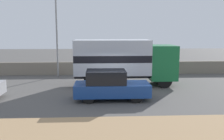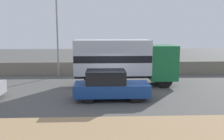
# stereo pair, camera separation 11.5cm
# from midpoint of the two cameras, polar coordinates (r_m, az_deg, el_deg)

# --- Properties ---
(ground_plane) EXTENTS (80.00, 80.00, 0.00)m
(ground_plane) POSITION_cam_midpoint_polar(r_m,az_deg,el_deg) (14.85, 0.30, -6.06)
(ground_plane) COLOR #514F4C
(stone_wall_backdrop) EXTENTS (60.00, 0.35, 1.13)m
(stone_wall_backdrop) POSITION_cam_midpoint_polar(r_m,az_deg,el_deg) (22.27, -0.67, 0.46)
(stone_wall_backdrop) COLOR gray
(stone_wall_backdrop) RESTS_ON ground_plane
(street_lamp) EXTENTS (0.56, 0.28, 7.52)m
(street_lamp) POSITION_cam_midpoint_polar(r_m,az_deg,el_deg) (21.51, -12.29, 9.99)
(street_lamp) COLOR gray
(street_lamp) RESTS_ON ground_plane
(box_truck) EXTENTS (7.05, 2.40, 3.23)m
(box_truck) POSITION_cam_midpoint_polar(r_m,az_deg,el_deg) (17.56, 2.70, 2.43)
(box_truck) COLOR #196B38
(box_truck) RESTS_ON ground_plane
(car_hatchback) EXTENTS (4.18, 1.73, 1.67)m
(car_hatchback) POSITION_cam_midpoint_polar(r_m,az_deg,el_deg) (14.02, -0.27, -3.54)
(car_hatchback) COLOR navy
(car_hatchback) RESTS_ON ground_plane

